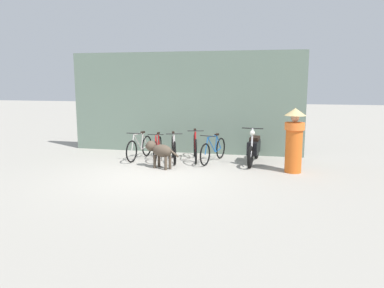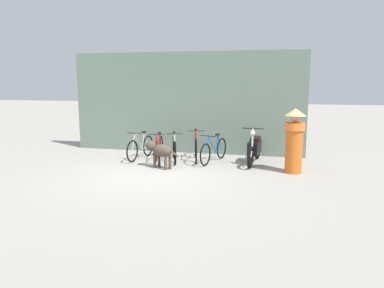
{
  "view_description": "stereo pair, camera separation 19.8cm",
  "coord_description": "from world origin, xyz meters",
  "px_view_note": "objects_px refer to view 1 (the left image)",
  "views": [
    {
      "loc": [
        2.84,
        -8.51,
        2.32
      ],
      "look_at": [
        0.73,
        1.05,
        0.65
      ],
      "focal_mm": 35.0,
      "sensor_mm": 36.0,
      "label": 1
    },
    {
      "loc": [
        3.04,
        -8.46,
        2.32
      ],
      "look_at": [
        0.73,
        1.05,
        0.65
      ],
      "focal_mm": 35.0,
      "sensor_mm": 36.0,
      "label": 2
    }
  ],
  "objects_px": {
    "stray_dog": "(159,150)",
    "bicycle_0": "(140,148)",
    "motorcycle": "(254,148)",
    "person_in_robes": "(294,138)",
    "bicycle_2": "(174,149)",
    "bicycle_3": "(195,147)",
    "bicycle_1": "(158,148)",
    "bicycle_4": "(213,150)"
  },
  "relations": [
    {
      "from": "bicycle_2",
      "to": "bicycle_3",
      "type": "relative_size",
      "value": 0.93
    },
    {
      "from": "motorcycle",
      "to": "person_in_robes",
      "type": "bearing_deg",
      "value": 54.92
    },
    {
      "from": "person_in_robes",
      "to": "bicycle_2",
      "type": "bearing_deg",
      "value": -32.92
    },
    {
      "from": "bicycle_1",
      "to": "person_in_robes",
      "type": "height_order",
      "value": "person_in_robes"
    },
    {
      "from": "bicycle_1",
      "to": "person_in_robes",
      "type": "distance_m",
      "value": 4.01
    },
    {
      "from": "stray_dog",
      "to": "bicycle_0",
      "type": "bearing_deg",
      "value": -25.04
    },
    {
      "from": "bicycle_0",
      "to": "motorcycle",
      "type": "xyz_separation_m",
      "value": [
        3.35,
        0.18,
        0.08
      ]
    },
    {
      "from": "bicycle_2",
      "to": "stray_dog",
      "type": "height_order",
      "value": "bicycle_2"
    },
    {
      "from": "bicycle_1",
      "to": "bicycle_4",
      "type": "height_order",
      "value": "bicycle_4"
    },
    {
      "from": "bicycle_0",
      "to": "bicycle_3",
      "type": "xyz_separation_m",
      "value": [
        1.65,
        0.21,
        0.04
      ]
    },
    {
      "from": "bicycle_1",
      "to": "bicycle_4",
      "type": "distance_m",
      "value": 1.7
    },
    {
      "from": "bicycle_2",
      "to": "person_in_robes",
      "type": "bearing_deg",
      "value": 60.08
    },
    {
      "from": "bicycle_3",
      "to": "stray_dog",
      "type": "distance_m",
      "value": 1.4
    },
    {
      "from": "bicycle_0",
      "to": "bicycle_1",
      "type": "relative_size",
      "value": 1.01
    },
    {
      "from": "bicycle_4",
      "to": "person_in_robes",
      "type": "height_order",
      "value": "person_in_robes"
    },
    {
      "from": "bicycle_0",
      "to": "stray_dog",
      "type": "relative_size",
      "value": 1.5
    },
    {
      "from": "motorcycle",
      "to": "stray_dog",
      "type": "bearing_deg",
      "value": -59.81
    },
    {
      "from": "bicycle_2",
      "to": "bicycle_4",
      "type": "xyz_separation_m",
      "value": [
        1.16,
        0.07,
        -0.01
      ]
    },
    {
      "from": "bicycle_1",
      "to": "bicycle_4",
      "type": "bearing_deg",
      "value": 77.83
    },
    {
      "from": "bicycle_2",
      "to": "person_in_robes",
      "type": "height_order",
      "value": "person_in_robes"
    },
    {
      "from": "bicycle_0",
      "to": "person_in_robes",
      "type": "distance_m",
      "value": 4.48
    },
    {
      "from": "bicycle_3",
      "to": "bicycle_4",
      "type": "bearing_deg",
      "value": 62.29
    },
    {
      "from": "bicycle_3",
      "to": "bicycle_1",
      "type": "bearing_deg",
      "value": -100.76
    },
    {
      "from": "bicycle_1",
      "to": "motorcycle",
      "type": "xyz_separation_m",
      "value": [
        2.84,
        0.03,
        0.09
      ]
    },
    {
      "from": "bicycle_0",
      "to": "motorcycle",
      "type": "height_order",
      "value": "motorcycle"
    },
    {
      "from": "motorcycle",
      "to": "person_in_robes",
      "type": "distance_m",
      "value": 1.43
    },
    {
      "from": "bicycle_0",
      "to": "person_in_robes",
      "type": "height_order",
      "value": "person_in_robes"
    },
    {
      "from": "bicycle_2",
      "to": "bicycle_4",
      "type": "relative_size",
      "value": 0.97
    },
    {
      "from": "bicycle_1",
      "to": "bicycle_3",
      "type": "distance_m",
      "value": 1.14
    },
    {
      "from": "bicycle_2",
      "to": "stray_dog",
      "type": "distance_m",
      "value": 1.0
    },
    {
      "from": "bicycle_0",
      "to": "stray_dog",
      "type": "xyz_separation_m",
      "value": [
        0.92,
        -0.98,
        0.14
      ]
    },
    {
      "from": "bicycle_2",
      "to": "motorcycle",
      "type": "bearing_deg",
      "value": 76.13
    },
    {
      "from": "bicycle_3",
      "to": "person_in_robes",
      "type": "distance_m",
      "value": 2.93
    },
    {
      "from": "bicycle_3",
      "to": "bicycle_4",
      "type": "xyz_separation_m",
      "value": [
        0.56,
        -0.14,
        -0.04
      ]
    },
    {
      "from": "bicycle_2",
      "to": "bicycle_3",
      "type": "distance_m",
      "value": 0.63
    },
    {
      "from": "stray_dog",
      "to": "bicycle_2",
      "type": "bearing_deg",
      "value": -75.65
    },
    {
      "from": "bicycle_2",
      "to": "stray_dog",
      "type": "bearing_deg",
      "value": -25.49
    },
    {
      "from": "bicycle_3",
      "to": "person_in_robes",
      "type": "bearing_deg",
      "value": 57.91
    },
    {
      "from": "bicycle_2",
      "to": "motorcycle",
      "type": "height_order",
      "value": "motorcycle"
    },
    {
      "from": "bicycle_0",
      "to": "bicycle_1",
      "type": "distance_m",
      "value": 0.53
    },
    {
      "from": "bicycle_0",
      "to": "stray_dog",
      "type": "height_order",
      "value": "bicycle_0"
    },
    {
      "from": "bicycle_4",
      "to": "person_in_robes",
      "type": "relative_size",
      "value": 1.03
    }
  ]
}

